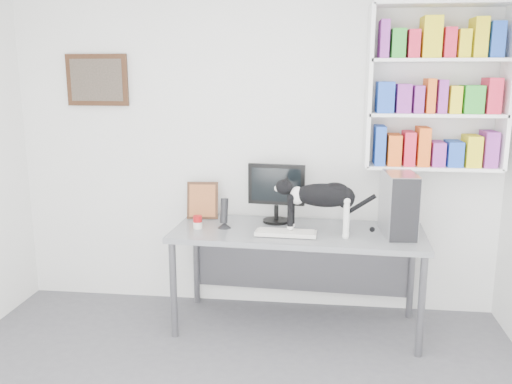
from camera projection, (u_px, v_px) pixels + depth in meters
The scene contains 11 objects.
room at pixel (201, 206), 2.52m from camera, with size 4.01×4.01×2.70m.
bookshelf at pixel (437, 88), 4.05m from camera, with size 1.03×0.28×1.24m, color white.
wall_art at pixel (97, 80), 4.47m from camera, with size 0.52×0.04×0.42m, color #402414.
desk at pixel (297, 279), 4.19m from camera, with size 1.89×0.74×0.79m, color slate.
monitor at pixel (276, 193), 4.28m from camera, with size 0.45×0.22×0.48m, color black.
keyboard at pixel (286, 233), 3.98m from camera, with size 0.45×0.17×0.03m, color beige.
pc_tower at pixel (398, 203), 3.97m from camera, with size 0.21×0.46×0.46m, color #A1A1A6.
speaker at pixel (224, 213), 4.15m from camera, with size 0.11×0.11×0.24m, color black.
leaning_print at pixel (203, 200), 4.41m from camera, with size 0.25×0.10×0.31m, color #402414.
soup_can at pixel (198, 222), 4.14m from camera, with size 0.07×0.07×0.10m, color #A10D10.
cat at pixel (321, 208), 3.95m from camera, with size 0.66×0.18×0.41m, color black, non-canonical shape.
Camera 1 is at (0.55, -2.40, 1.96)m, focal length 38.00 mm.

